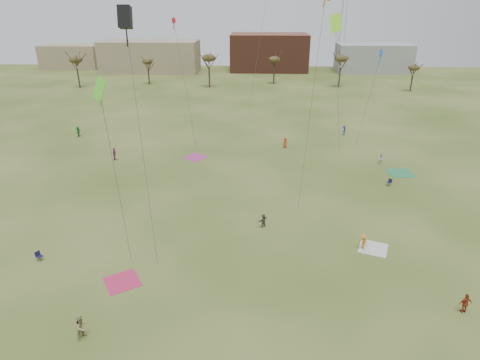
{
  "coord_description": "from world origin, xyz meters",
  "views": [
    {
      "loc": [
        1.7,
        -24.78,
        21.77
      ],
      "look_at": [
        0.0,
        12.0,
        5.5
      ],
      "focal_mm": 30.2,
      "sensor_mm": 36.0,
      "label": 1
    }
  ],
  "objects_px": {
    "camp_chair_left": "(40,258)",
    "camp_chair_right": "(389,184)",
    "spectator_fore_a": "(465,303)",
    "radio_tower": "(344,10)"
  },
  "relations": [
    {
      "from": "radio_tower",
      "to": "camp_chair_right",
      "type": "bearing_deg",
      "value": -96.32
    },
    {
      "from": "camp_chair_left",
      "to": "camp_chair_right",
      "type": "height_order",
      "value": "same"
    },
    {
      "from": "camp_chair_left",
      "to": "radio_tower",
      "type": "height_order",
      "value": "radio_tower"
    },
    {
      "from": "spectator_fore_a",
      "to": "camp_chair_right",
      "type": "relative_size",
      "value": 1.93
    },
    {
      "from": "spectator_fore_a",
      "to": "camp_chair_right",
      "type": "height_order",
      "value": "spectator_fore_a"
    },
    {
      "from": "spectator_fore_a",
      "to": "camp_chair_right",
      "type": "bearing_deg",
      "value": -100.88
    },
    {
      "from": "camp_chair_right",
      "to": "camp_chair_left",
      "type": "bearing_deg",
      "value": -106.74
    },
    {
      "from": "camp_chair_left",
      "to": "camp_chair_right",
      "type": "distance_m",
      "value": 41.18
    },
    {
      "from": "camp_chair_left",
      "to": "camp_chair_right",
      "type": "bearing_deg",
      "value": -34.65
    },
    {
      "from": "spectator_fore_a",
      "to": "radio_tower",
      "type": "xyz_separation_m",
      "value": [
        12.31,
        124.82,
        18.37
      ]
    }
  ]
}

